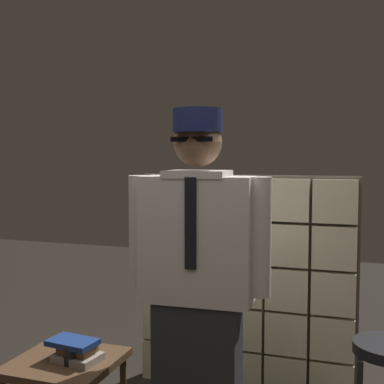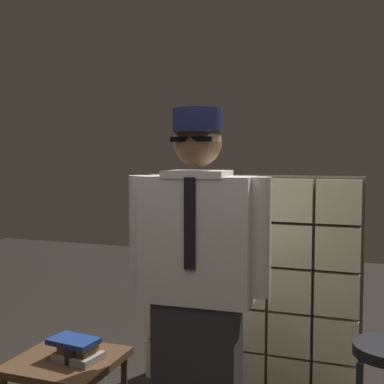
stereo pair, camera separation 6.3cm
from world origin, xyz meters
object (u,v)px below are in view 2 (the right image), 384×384
at_px(coffee_mug, 72,354).
at_px(standing_person, 197,286).
at_px(book_stack, 77,349).
at_px(side_table, 67,372).

bearing_deg(coffee_mug, standing_person, 18.36).
relative_size(standing_person, coffee_mug, 14.61).
xyz_separation_m(standing_person, book_stack, (-0.61, -0.16, -0.35)).
bearing_deg(side_table, coffee_mug, -35.00).
xyz_separation_m(side_table, coffee_mug, (0.07, -0.05, 0.12)).
height_order(standing_person, book_stack, standing_person).
height_order(standing_person, side_table, standing_person).
bearing_deg(coffee_mug, side_table, 145.00).
bearing_deg(standing_person, coffee_mug, -164.16).
height_order(side_table, book_stack, book_stack).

